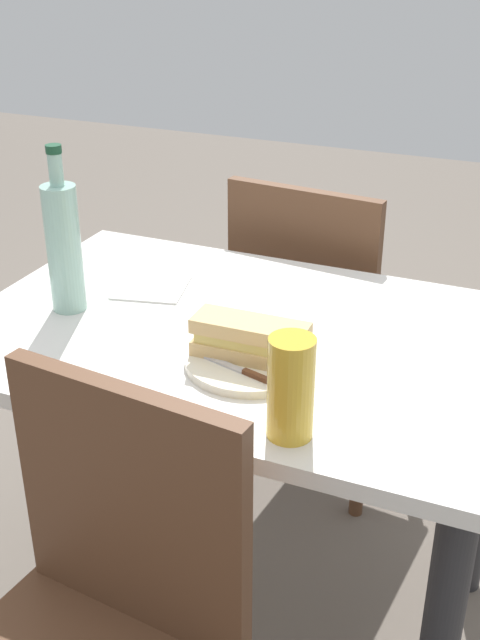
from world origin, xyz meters
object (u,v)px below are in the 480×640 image
(dining_table, at_px, (240,389))
(knife_near, at_px, (244,371))
(baguette_sandwich_near, at_px, (250,339))
(water_bottle, at_px, (64,245))
(beer_glass, at_px, (291,388))
(chair_near, at_px, (316,317))
(plate_near, at_px, (250,361))

(dining_table, bearing_deg, knife_near, 115.21)
(baguette_sandwich_near, height_order, water_bottle, water_bottle)
(beer_glass, bearing_deg, knife_near, -43.54)
(baguette_sandwich_near, xyz_separation_m, water_bottle, (0.41, -0.07, 0.08))
(dining_table, xyz_separation_m, knife_near, (-0.08, 0.17, 0.15))
(dining_table, height_order, beer_glass, beer_glass)
(chair_near, relative_size, baguette_sandwich_near, 4.35)
(chair_near, bearing_deg, water_bottle, 61.86)
(knife_near, bearing_deg, dining_table, -64.79)
(chair_near, bearing_deg, beer_glass, 104.92)
(baguette_sandwich_near, distance_m, beer_glass, 0.21)
(chair_near, relative_size, water_bottle, 2.67)
(plate_near, height_order, water_bottle, water_bottle)
(water_bottle, bearing_deg, plate_near, 170.66)
(plate_near, relative_size, baguette_sandwich_near, 1.14)
(chair_near, distance_m, beer_glass, 0.91)
(plate_near, bearing_deg, baguette_sandwich_near, -45.00)
(water_bottle, bearing_deg, baguette_sandwich_near, 170.66)
(knife_near, xyz_separation_m, water_bottle, (0.42, -0.12, 0.11))
(chair_near, xyz_separation_m, water_bottle, (0.32, 0.59, 0.36))
(knife_near, bearing_deg, baguette_sandwich_near, -77.69)
(water_bottle, relative_size, beer_glass, 2.02)
(knife_near, height_order, beer_glass, beer_glass)
(chair_near, xyz_separation_m, beer_glass, (-0.22, 0.83, 0.31))
(dining_table, distance_m, knife_near, 0.23)
(baguette_sandwich_near, bearing_deg, dining_table, -59.40)
(beer_glass, bearing_deg, plate_near, -51.85)
(dining_table, xyz_separation_m, beer_glass, (-0.20, 0.28, 0.21))
(baguette_sandwich_near, height_order, beer_glass, beer_glass)
(dining_table, height_order, knife_near, knife_near)
(plate_near, height_order, knife_near, knife_near)
(water_bottle, height_order, beer_glass, water_bottle)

